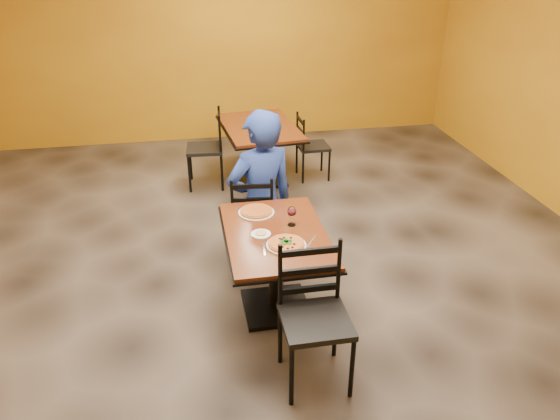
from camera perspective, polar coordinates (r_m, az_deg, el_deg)
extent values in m
cube|color=black|center=(5.19, -1.39, -6.95)|extent=(7.00, 8.00, 0.01)
cube|color=#BE8815|center=(8.39, -6.11, 17.34)|extent=(7.00, 0.01, 3.00)
cube|color=#662810|center=(4.38, -0.44, -2.59)|extent=(0.80, 1.20, 0.03)
cube|color=black|center=(4.40, -0.44, -2.87)|extent=(0.83, 1.23, 0.02)
cylinder|color=black|center=(4.57, -0.42, -6.56)|extent=(0.12, 0.12, 0.66)
cube|color=black|center=(4.78, -0.41, -10.05)|extent=(0.55, 0.55, 0.04)
cube|color=#662810|center=(6.88, -2.16, 8.69)|extent=(0.98, 1.36, 0.03)
cube|color=black|center=(6.88, -2.16, 8.48)|extent=(1.01, 1.39, 0.02)
cylinder|color=black|center=(7.00, -2.11, 5.85)|extent=(0.13, 0.13, 0.66)
cube|color=black|center=(7.13, -2.06, 3.24)|extent=(0.64, 0.64, 0.04)
imported|color=navy|center=(5.25, -2.05, 2.73)|extent=(0.81, 0.65, 1.48)
cylinder|color=white|center=(4.20, 0.66, -3.68)|extent=(0.31, 0.31, 0.01)
cylinder|color=#9B200B|center=(4.19, 0.66, -3.50)|extent=(0.28, 0.28, 0.02)
cylinder|color=white|center=(4.68, -2.50, -0.26)|extent=(0.31, 0.31, 0.01)
cylinder|color=#B26922|center=(4.68, -2.50, -0.08)|extent=(0.28, 0.28, 0.02)
cylinder|color=white|center=(4.35, -2.01, -2.53)|extent=(0.16, 0.16, 0.01)
cylinder|color=tan|center=(4.35, -2.01, -2.43)|extent=(0.09, 0.09, 0.01)
cube|color=silver|center=(4.16, -1.66, -4.08)|extent=(0.03, 0.19, 0.00)
cube|color=silver|center=(4.27, 3.34, -3.25)|extent=(0.13, 0.18, 0.00)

